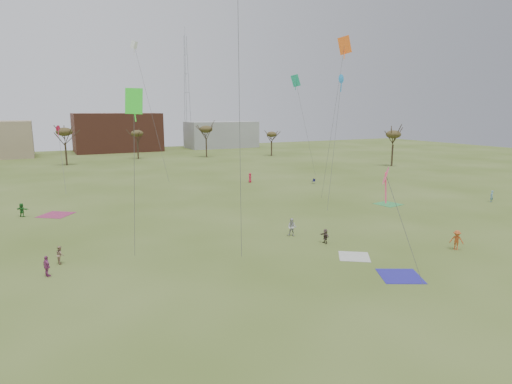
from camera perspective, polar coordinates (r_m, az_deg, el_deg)
name	(u,v)px	position (r m, az deg, el deg)	size (l,w,h in m)	color
ground	(334,299)	(30.70, 10.49, -13.99)	(260.00, 260.00, 0.00)	#3F5219
spectator_fore_b	(60,255)	(40.08, -24.80, -7.66)	(0.74, 0.58, 1.53)	#9E7A64
spectator_fore_c	(325,236)	(42.36, 9.27, -5.86)	(1.34, 0.43, 1.44)	brown
flyer_mid_b	(457,240)	(44.06, 25.33, -5.85)	(1.21, 0.69, 1.87)	#B24F21
flyer_mid_c	(492,196)	(69.03, 29.06, -0.51)	(0.61, 0.40, 1.67)	#6593A8
spectator_mid_d	(47,266)	(37.47, -26.27, -8.92)	(0.99, 0.41, 1.69)	#A0437E
spectator_mid_e	(292,227)	(44.23, 4.84, -4.74)	(0.91, 0.71, 1.88)	#BABABA
flyer_far_a	(22,210)	(59.36, -28.92, -2.13)	(1.59, 0.51, 1.71)	#267329
flyer_far_b	(250,178)	(76.88, -0.81, 1.93)	(0.85, 0.55, 1.74)	red
blanket_blue	(400,276)	(35.87, 18.78, -10.66)	(3.11, 3.11, 0.03)	#262297
blanket_cream	(354,257)	(39.28, 13.04, -8.45)	(2.65, 2.65, 0.03)	beige
blanket_plum	(56,215)	(58.68, -25.25, -2.80)	(3.47, 3.47, 0.03)	#932D55
blanket_olive	(388,204)	(61.87, 17.31, -1.58)	(3.05, 3.05, 0.03)	green
camp_chair_right	(313,182)	(76.43, 7.71, 1.32)	(0.69, 0.67, 0.87)	#141335
kites_aloft	(210,39)	(49.21, -6.19, 19.76)	(59.02, 56.35, 25.63)	orange
tree_line	(111,136)	(102.26, -18.90, 7.08)	(117.44, 49.32, 8.91)	#3A2B1E
building_brick	(117,132)	(143.85, -18.13, 7.63)	(26.00, 16.00, 12.00)	brown
building_grey	(221,135)	(151.43, -4.67, 7.69)	(24.00, 12.00, 9.00)	gray
radio_tower	(187,92)	(154.49, -9.30, 13.11)	(1.51, 1.72, 41.00)	#9EA3A8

